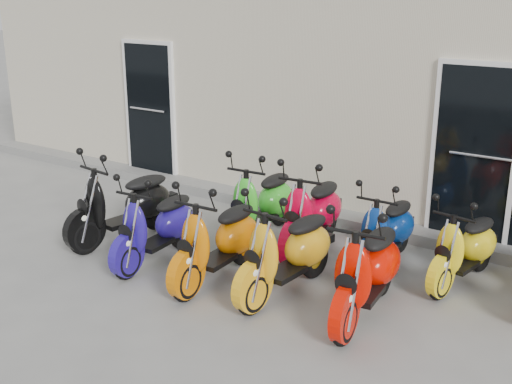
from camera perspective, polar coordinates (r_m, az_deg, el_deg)
ground at (r=7.59m, az=-2.58°, el=-6.55°), size 80.00×80.00×0.00m
building at (r=11.60m, az=13.13°, el=9.77°), size 14.00×6.00×3.20m
front_step at (r=9.13m, az=5.04°, el=-1.79°), size 14.00×0.40×0.15m
door_left at (r=10.81m, az=-9.43°, el=7.61°), size 1.07×0.08×2.22m
scooter_front_black at (r=8.25m, az=-11.77°, el=-0.16°), size 0.86×1.79×1.27m
scooter_front_blue at (r=7.55m, az=-8.89°, el=-2.14°), size 0.68×1.60×1.16m
scooter_front_orange_a at (r=6.98m, az=-3.43°, el=-3.32°), size 0.67×1.68×1.22m
scooter_front_orange_b at (r=6.67m, az=2.81°, el=-4.27°), size 0.74×1.72×1.24m
scooter_front_red at (r=6.30m, az=9.91°, el=-5.80°), size 0.80×1.77×1.26m
scooter_back_green at (r=8.19m, az=0.49°, el=-0.06°), size 0.72×1.70×1.23m
scooter_back_red at (r=7.81m, az=5.04°, el=-0.97°), size 0.79×1.74×1.24m
scooter_back_blue at (r=7.53m, az=11.59°, el=-2.55°), size 0.56×1.51×1.11m
scooter_back_yellow at (r=7.28m, az=18.14°, el=-3.92°), size 0.76×1.53×1.09m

